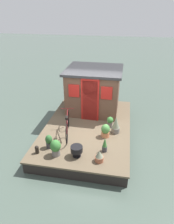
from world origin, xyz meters
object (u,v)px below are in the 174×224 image
potted_plant_basil (105,131)px  mooring_bollard (37,149)px  potted_plant_sage (116,125)px  bicycle (67,125)px  potted_plant_mint (99,156)px  potted_plant_lavender (110,122)px  potted_plant_geranium (49,141)px  potted_plant_thyme (56,147)px  charcoal_grill (77,149)px  houseboat_cabin (94,90)px  potted_plant_rosemary (105,145)px

potted_plant_basil → mooring_bollard: size_ratio=1.79×
potted_plant_basil → potted_plant_sage: bearing=-45.9°
bicycle → potted_plant_mint: 1.87m
potted_plant_lavender → mooring_bollard: 2.98m
potted_plant_lavender → potted_plant_sage: 0.43m
mooring_bollard → potted_plant_geranium: bearing=-38.9°
potted_plant_thyme → potted_plant_mint: 1.40m
potted_plant_thyme → charcoal_grill: potted_plant_thyme is taller
bicycle → potted_plant_lavender: (0.77, -1.50, -0.15)m
potted_plant_mint → charcoal_grill: (0.11, 0.73, 0.08)m
potted_plant_lavender → charcoal_grill: 2.13m
bicycle → potted_plant_basil: (0.09, -1.39, -0.14)m
houseboat_cabin → charcoal_grill: 3.41m
potted_plant_lavender → potted_plant_basil: potted_plant_basil is taller
houseboat_cabin → potted_plant_lavender: 1.80m
houseboat_cabin → mooring_bollard: size_ratio=8.46×
mooring_bollard → potted_plant_rosemary: bearing=-76.9°
potted_plant_mint → mooring_bollard: bearing=89.4°
houseboat_cabin → potted_plant_sage: (-1.74, -1.11, -0.65)m
potted_plant_lavender → potted_plant_basil: size_ratio=0.88×
potted_plant_mint → charcoal_grill: size_ratio=0.99×
potted_plant_mint → potted_plant_basil: bearing=-1.8°
potted_plant_sage → mooring_bollard: potted_plant_sage is taller
potted_plant_sage → potted_plant_thyme: bearing=133.1°
potted_plant_geranium → potted_plant_basil: bearing=-60.8°
potted_plant_lavender → houseboat_cabin: bearing=31.9°
potted_plant_geranium → potted_plant_thyme: bearing=-134.1°
charcoal_grill → potted_plant_basil: bearing=-31.6°
houseboat_cabin → potted_plant_basil: houseboat_cabin is taller
potted_plant_sage → potted_plant_rosemary: potted_plant_sage is taller
potted_plant_geranium → mooring_bollard: size_ratio=1.74×
houseboat_cabin → potted_plant_rosemary: bearing=-164.2°
potted_plant_basil → mooring_bollard: 2.47m
houseboat_cabin → mooring_bollard: 3.76m
potted_plant_lavender → mooring_bollard: (-2.04, 2.18, -0.09)m
potted_plant_thyme → potted_plant_basil: bearing=-47.1°
potted_plant_basil → potted_plant_sage: potted_plant_sage is taller
charcoal_grill → potted_plant_rosemary: bearing=-64.4°
potted_plant_rosemary → potted_plant_geranium: bearing=94.4°
potted_plant_thyme → potted_plant_geranium: (0.34, 0.35, -0.05)m
potted_plant_sage → potted_plant_rosemary: (-1.19, 0.28, -0.06)m
bicycle → potted_plant_geranium: (-0.91, 0.39, -0.14)m
potted_plant_lavender → potted_plant_mint: 2.06m
charcoal_grill → potted_plant_lavender: bearing=-24.4°
houseboat_cabin → potted_plant_thyme: bearing=168.9°
potted_plant_mint → bicycle: bearing=46.4°
potted_plant_lavender → charcoal_grill: potted_plant_lavender is taller
potted_plant_rosemary → mooring_bollard: size_ratio=1.89×
potted_plant_thyme → potted_plant_geranium: 0.49m
bicycle → mooring_bollard: 1.46m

